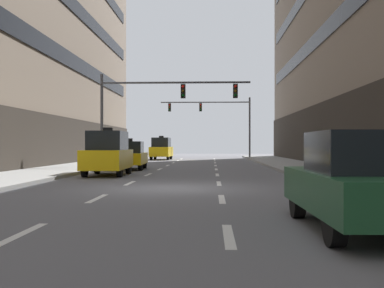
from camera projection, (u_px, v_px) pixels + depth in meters
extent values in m
plane|color=slate|center=(169.00, 188.00, 15.46)|extent=(120.00, 120.00, 0.00)
cube|color=gray|center=(381.00, 187.00, 15.19)|extent=(3.69, 80.00, 0.14)
cube|color=silver|center=(21.00, 234.00, 7.54)|extent=(0.16, 2.00, 0.01)
cube|color=silver|center=(97.00, 198.00, 12.53)|extent=(0.16, 2.00, 0.01)
cube|color=silver|center=(130.00, 183.00, 17.53)|extent=(0.16, 2.00, 0.01)
cube|color=silver|center=(148.00, 175.00, 22.52)|extent=(0.16, 2.00, 0.01)
cube|color=silver|center=(160.00, 169.00, 27.52)|extent=(0.16, 2.00, 0.01)
cube|color=silver|center=(168.00, 165.00, 32.52)|extent=(0.16, 2.00, 0.01)
cube|color=silver|center=(173.00, 163.00, 37.51)|extent=(0.16, 2.00, 0.01)
cube|color=silver|center=(178.00, 161.00, 42.51)|extent=(0.16, 2.00, 0.01)
cube|color=silver|center=(181.00, 159.00, 47.50)|extent=(0.16, 2.00, 0.01)
cube|color=silver|center=(229.00, 236.00, 7.41)|extent=(0.16, 2.00, 0.01)
cube|color=silver|center=(222.00, 199.00, 12.40)|extent=(0.16, 2.00, 0.01)
cube|color=silver|center=(219.00, 183.00, 17.40)|extent=(0.16, 2.00, 0.01)
cube|color=silver|center=(217.00, 175.00, 22.39)|extent=(0.16, 2.00, 0.01)
cube|color=silver|center=(216.00, 169.00, 27.39)|extent=(0.16, 2.00, 0.01)
cube|color=silver|center=(216.00, 166.00, 32.38)|extent=(0.16, 2.00, 0.01)
cube|color=silver|center=(215.00, 163.00, 37.38)|extent=(0.16, 2.00, 0.01)
cube|color=silver|center=(215.00, 161.00, 42.38)|extent=(0.16, 2.00, 0.01)
cube|color=silver|center=(214.00, 159.00, 47.37)|extent=(0.16, 2.00, 0.01)
cylinder|color=black|center=(97.00, 167.00, 23.31)|extent=(0.22, 0.63, 0.62)
cylinder|color=black|center=(129.00, 167.00, 23.28)|extent=(0.22, 0.63, 0.62)
cylinder|color=black|center=(85.00, 170.00, 20.75)|extent=(0.22, 0.63, 0.62)
cylinder|color=black|center=(120.00, 170.00, 20.73)|extent=(0.22, 0.63, 0.62)
cube|color=yellow|center=(108.00, 159.00, 22.02)|extent=(1.84, 4.20, 0.85)
cube|color=black|center=(108.00, 141.00, 22.02)|extent=(1.57, 2.50, 0.85)
cube|color=white|center=(104.00, 155.00, 24.07)|extent=(0.19, 0.08, 0.13)
cube|color=red|center=(84.00, 157.00, 19.99)|extent=(0.19, 0.08, 0.13)
cube|color=white|center=(128.00, 155.00, 24.05)|extent=(0.19, 0.08, 0.13)
cube|color=red|center=(113.00, 157.00, 19.96)|extent=(0.19, 0.08, 0.13)
cube|color=black|center=(108.00, 129.00, 22.02)|extent=(0.42, 0.20, 0.17)
cylinder|color=black|center=(155.00, 156.00, 46.79)|extent=(0.23, 0.64, 0.64)
cylinder|color=black|center=(171.00, 156.00, 46.69)|extent=(0.23, 0.64, 0.64)
cylinder|color=black|center=(151.00, 157.00, 44.18)|extent=(0.23, 0.64, 0.64)
cylinder|color=black|center=(168.00, 157.00, 44.08)|extent=(0.23, 0.64, 0.64)
cube|color=yellow|center=(161.00, 152.00, 45.44)|extent=(1.87, 4.30, 0.87)
cube|color=black|center=(161.00, 142.00, 45.44)|extent=(1.60, 2.55, 0.87)
cube|color=white|center=(158.00, 150.00, 47.56)|extent=(0.20, 0.08, 0.14)
cube|color=red|center=(152.00, 150.00, 43.39)|extent=(0.20, 0.08, 0.14)
cube|color=white|center=(170.00, 150.00, 47.49)|extent=(0.20, 0.08, 0.14)
cube|color=red|center=(165.00, 150.00, 43.31)|extent=(0.20, 0.08, 0.14)
cube|color=black|center=(161.00, 137.00, 45.44)|extent=(0.43, 0.20, 0.17)
cylinder|color=black|center=(119.00, 163.00, 28.62)|extent=(0.24, 0.64, 0.63)
cylinder|color=black|center=(145.00, 163.00, 28.63)|extent=(0.24, 0.64, 0.63)
cylinder|color=black|center=(112.00, 165.00, 26.03)|extent=(0.24, 0.64, 0.63)
cylinder|color=black|center=(140.00, 165.00, 26.04)|extent=(0.24, 0.64, 0.63)
cube|color=yellow|center=(129.00, 158.00, 27.33)|extent=(1.96, 4.31, 0.62)
cube|color=black|center=(129.00, 147.00, 27.14)|extent=(1.62, 1.89, 0.65)
cube|color=white|center=(123.00, 156.00, 29.40)|extent=(0.20, 0.09, 0.13)
cube|color=red|center=(112.00, 157.00, 25.25)|extent=(0.20, 0.09, 0.13)
cube|color=white|center=(144.00, 156.00, 29.41)|extent=(0.20, 0.09, 0.13)
cube|color=red|center=(136.00, 157.00, 25.26)|extent=(0.20, 0.09, 0.13)
cube|color=black|center=(129.00, 140.00, 27.14)|extent=(0.43, 0.21, 0.17)
cylinder|color=black|center=(298.00, 201.00, 9.23)|extent=(0.22, 0.65, 0.65)
cylinder|color=black|center=(380.00, 201.00, 9.19)|extent=(0.22, 0.65, 0.65)
cylinder|color=black|center=(335.00, 223.00, 6.59)|extent=(0.22, 0.65, 0.65)
cube|color=#1E512D|center=(361.00, 191.00, 7.89)|extent=(1.86, 4.33, 0.63)
cube|color=black|center=(365.00, 152.00, 7.69)|extent=(1.59, 1.88, 0.67)
cube|color=white|center=(298.00, 176.00, 10.02)|extent=(0.20, 0.08, 0.14)
cube|color=red|center=(365.00, 199.00, 5.79)|extent=(0.20, 0.08, 0.14)
cube|color=white|center=(359.00, 176.00, 9.98)|extent=(0.20, 0.08, 0.14)
cylinder|color=#4C4C51|center=(102.00, 120.00, 29.02)|extent=(0.18, 0.18, 5.51)
cylinder|color=#4C4C51|center=(176.00, 83.00, 28.84)|extent=(8.91, 0.12, 0.12)
cube|color=black|center=(183.00, 91.00, 28.82)|extent=(0.28, 0.24, 0.84)
sphere|color=red|center=(183.00, 87.00, 28.68)|extent=(0.17, 0.17, 0.17)
sphere|color=#523505|center=(183.00, 91.00, 28.68)|extent=(0.17, 0.17, 0.17)
sphere|color=#073E10|center=(183.00, 95.00, 28.68)|extent=(0.17, 0.17, 0.17)
cube|color=black|center=(235.00, 91.00, 28.70)|extent=(0.28, 0.24, 0.84)
sphere|color=red|center=(236.00, 86.00, 28.56)|extent=(0.17, 0.17, 0.17)
sphere|color=#523505|center=(236.00, 91.00, 28.56)|extent=(0.17, 0.17, 0.17)
sphere|color=#073E10|center=(236.00, 95.00, 28.56)|extent=(0.17, 0.17, 0.17)
cylinder|color=#4C4C51|center=(250.00, 127.00, 49.49)|extent=(0.18, 0.18, 6.13)
cylinder|color=#4C4C51|center=(205.00, 102.00, 49.69)|extent=(9.15, 0.12, 0.12)
cube|color=black|center=(201.00, 107.00, 49.70)|extent=(0.28, 0.24, 0.84)
sphere|color=red|center=(201.00, 105.00, 49.56)|extent=(0.17, 0.17, 0.17)
sphere|color=#523505|center=(201.00, 107.00, 49.56)|extent=(0.17, 0.17, 0.17)
sphere|color=#073E10|center=(201.00, 110.00, 49.56)|extent=(0.17, 0.17, 0.17)
cube|color=black|center=(170.00, 107.00, 49.83)|extent=(0.28, 0.24, 0.84)
sphere|color=red|center=(170.00, 105.00, 49.69)|extent=(0.17, 0.17, 0.17)
sphere|color=#523505|center=(170.00, 107.00, 49.69)|extent=(0.17, 0.17, 0.17)
sphere|color=#073E10|center=(170.00, 110.00, 49.69)|extent=(0.17, 0.17, 0.17)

